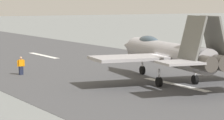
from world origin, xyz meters
TOP-DOWN VIEW (x-y plane):
  - ground_plane at (0.00, 0.00)m, footprint 400.00×400.00m
  - runway_strip at (-0.02, 0.00)m, footprint 240.00×26.00m
  - fighter_jet at (0.90, -0.20)m, footprint 17.90×13.73m
  - crew_person at (11.07, 8.58)m, footprint 0.31×0.70m
  - marker_cone_mid at (9.63, -11.62)m, footprint 0.44×0.44m
  - marker_cone_far at (22.23, -11.62)m, footprint 0.44×0.44m

SIDE VIEW (x-z plane):
  - ground_plane at x=0.00m, z-range 0.00..0.00m
  - runway_strip at x=-0.02m, z-range 0.00..0.02m
  - marker_cone_mid at x=9.63m, z-range 0.00..0.55m
  - marker_cone_far at x=22.23m, z-range 0.00..0.55m
  - crew_person at x=11.07m, z-range 0.00..1.67m
  - fighter_jet at x=0.90m, z-range -0.38..5.25m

